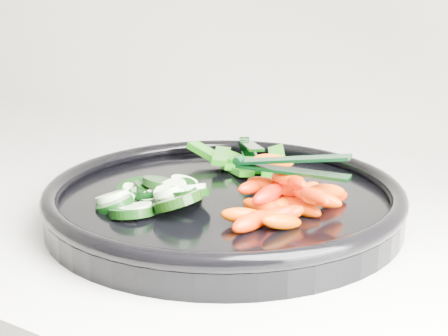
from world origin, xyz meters
The scene contains 6 objects.
veggie_tray centered at (0.20, 1.65, 0.95)m, with size 0.45×0.45×0.04m.
cucumber_pile centered at (0.15, 1.60, 0.96)m, with size 0.13×0.12×0.04m.
carrot_pile centered at (0.28, 1.64, 0.97)m, with size 0.13×0.15×0.05m.
pepper_pile centered at (0.17, 1.75, 0.96)m, with size 0.14×0.09×0.04m.
tong_carrot centered at (0.28, 1.64, 1.00)m, with size 0.11×0.03×0.02m.
tong_pepper centered at (0.18, 1.75, 0.98)m, with size 0.08×0.10×0.02m.
Camera 1 is at (0.53, 1.13, 1.17)m, focal length 50.00 mm.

